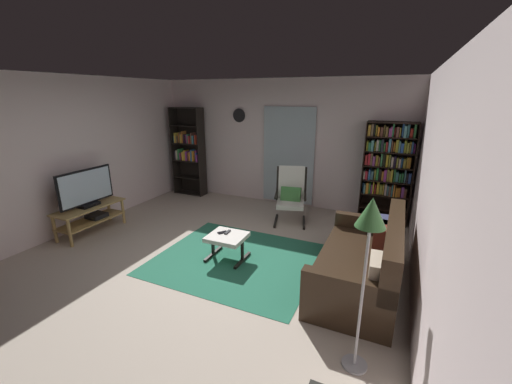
{
  "coord_description": "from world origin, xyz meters",
  "views": [
    {
      "loc": [
        2.36,
        -3.4,
        2.28
      ],
      "look_at": [
        0.36,
        0.96,
        0.8
      ],
      "focal_mm": 22.3,
      "sensor_mm": 36.0,
      "label": 1
    }
  ],
  "objects": [
    {
      "name": "area_rug",
      "position": [
        0.4,
        0.22,
        0.0
      ],
      "size": [
        2.26,
        1.97,
        0.01
      ],
      "primitive_type": "cube",
      "color": "#276F53",
      "rests_on": "ground"
    },
    {
      "name": "bookshelf_near_tv",
      "position": [
        -2.11,
        2.63,
        1.04
      ],
      "size": [
        0.76,
        0.3,
        2.0
      ],
      "color": "black",
      "rests_on": "ground"
    },
    {
      "name": "bookshelf_near_sofa",
      "position": [
        2.19,
        2.65,
        1.05
      ],
      "size": [
        0.85,
        0.3,
        1.83
      ],
      "color": "black",
      "rests_on": "ground"
    },
    {
      "name": "tv_remote",
      "position": [
        0.23,
        0.27,
        0.38
      ],
      "size": [
        0.05,
        0.15,
        0.02
      ],
      "primitive_type": "cube",
      "rotation": [
        0.0,
        0.0,
        0.07
      ],
      "color": "black",
      "rests_on": "ottoman"
    },
    {
      "name": "cell_phone",
      "position": [
        0.16,
        0.23,
        0.37
      ],
      "size": [
        0.14,
        0.15,
        0.01
      ],
      "primitive_type": "cube",
      "rotation": [
        0.0,
        0.0,
        -0.63
      ],
      "color": "black",
      "rests_on": "ottoman"
    },
    {
      "name": "wall_right",
      "position": [
        2.7,
        0.0,
        1.3
      ],
      "size": [
        0.06,
        6.0,
        2.6
      ],
      "primitive_type": "cube",
      "color": "silver",
      "rests_on": "ground"
    },
    {
      "name": "television",
      "position": [
        -2.31,
        0.03,
        0.78
      ],
      "size": [
        0.2,
        0.99,
        0.63
      ],
      "color": "black",
      "rests_on": "tv_stand"
    },
    {
      "name": "lounge_armchair",
      "position": [
        0.62,
        1.95,
        0.53
      ],
      "size": [
        0.72,
        0.78,
        1.02
      ],
      "color": "black",
      "rests_on": "ground"
    },
    {
      "name": "floor_lamp_by_sofa",
      "position": [
        2.22,
        -1.02,
        1.3
      ],
      "size": [
        0.23,
        0.23,
        1.55
      ],
      "color": "#A5A5AD",
      "rests_on": "ground"
    },
    {
      "name": "wall_clock",
      "position": [
        -0.88,
        2.82,
        1.85
      ],
      "size": [
        0.29,
        0.03,
        0.29
      ],
      "color": "silver"
    },
    {
      "name": "tv_stand",
      "position": [
        -2.31,
        0.05,
        0.31
      ],
      "size": [
        0.46,
        1.16,
        0.48
      ],
      "color": "tan",
      "rests_on": "ground"
    },
    {
      "name": "ground_plane",
      "position": [
        0.0,
        0.0,
        0.0
      ],
      "size": [
        7.02,
        7.02,
        0.0
      ],
      "primitive_type": "plane",
      "color": "#BDAD9C"
    },
    {
      "name": "leather_sofa",
      "position": [
        2.13,
        0.28,
        0.31
      ],
      "size": [
        0.91,
        1.9,
        0.89
      ],
      "color": "#322316",
      "rests_on": "ground"
    },
    {
      "name": "glass_door_panel",
      "position": [
        0.25,
        2.83,
        1.05
      ],
      "size": [
        1.1,
        0.01,
        2.0
      ],
      "primitive_type": "cube",
      "color": "silver"
    },
    {
      "name": "ottoman",
      "position": [
        0.26,
        0.19,
        0.3
      ],
      "size": [
        0.53,
        0.49,
        0.37
      ],
      "color": "white",
      "rests_on": "ground"
    },
    {
      "name": "wall_back",
      "position": [
        0.0,
        2.9,
        1.3
      ],
      "size": [
        5.6,
        0.06,
        2.6
      ],
      "primitive_type": "cube",
      "color": "silver",
      "rests_on": "ground"
    },
    {
      "name": "wall_left",
      "position": [
        -2.7,
        0.0,
        1.3
      ],
      "size": [
        0.06,
        6.0,
        2.6
      ],
      "primitive_type": "cube",
      "color": "silver",
      "rests_on": "ground"
    }
  ]
}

